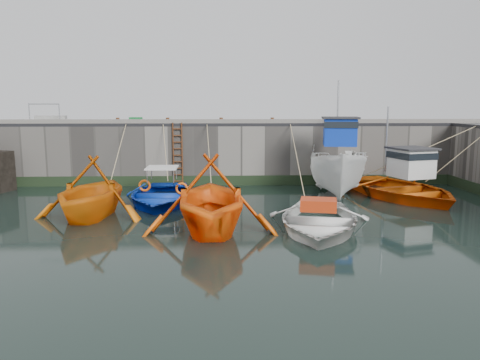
{
  "coord_description": "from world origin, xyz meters",
  "views": [
    {
      "loc": [
        0.28,
        -13.62,
        4.01
      ],
      "look_at": [
        0.93,
        4.12,
        1.2
      ],
      "focal_mm": 35.0,
      "sensor_mm": 36.0,
      "label": 1
    }
  ],
  "objects_px": {
    "fish_crate": "(136,120)",
    "bollard_d": "(272,120)",
    "bollard_b": "(168,120)",
    "ladder": "(178,155)",
    "boat_far_white": "(338,169)",
    "boat_near_blacktrim": "(211,230)",
    "boat_near_navy": "(318,229)",
    "boat_near_blue": "(161,202)",
    "bollard_e": "(335,120)",
    "boat_far_orange": "(401,188)",
    "bollard_c": "(221,120)",
    "boat_near_white": "(92,217)",
    "bollard_a": "(118,120)"
  },
  "relations": [
    {
      "from": "fish_crate",
      "to": "bollard_d",
      "type": "bearing_deg",
      "value": -1.86
    },
    {
      "from": "bollard_b",
      "to": "ladder",
      "type": "bearing_deg",
      "value": -33.86
    },
    {
      "from": "fish_crate",
      "to": "boat_far_white",
      "type": "bearing_deg",
      "value": -11.23
    },
    {
      "from": "boat_far_white",
      "to": "fish_crate",
      "type": "relative_size",
      "value": 11.27
    },
    {
      "from": "boat_near_blacktrim",
      "to": "boat_near_navy",
      "type": "relative_size",
      "value": 0.99
    },
    {
      "from": "boat_near_blue",
      "to": "bollard_e",
      "type": "distance_m",
      "value": 10.01
    },
    {
      "from": "fish_crate",
      "to": "bollard_e",
      "type": "height_order",
      "value": "bollard_e"
    },
    {
      "from": "boat_near_navy",
      "to": "boat_far_orange",
      "type": "xyz_separation_m",
      "value": [
        4.76,
        5.2,
        0.43
      ]
    },
    {
      "from": "boat_far_orange",
      "to": "bollard_c",
      "type": "bearing_deg",
      "value": 138.53
    },
    {
      "from": "ladder",
      "to": "boat_far_white",
      "type": "distance_m",
      "value": 7.93
    },
    {
      "from": "boat_near_navy",
      "to": "boat_near_blacktrim",
      "type": "bearing_deg",
      "value": -166.86
    },
    {
      "from": "ladder",
      "to": "boat_near_navy",
      "type": "distance_m",
      "value": 10.33
    },
    {
      "from": "boat_far_orange",
      "to": "boat_near_white",
      "type": "bearing_deg",
      "value": 178.12
    },
    {
      "from": "ladder",
      "to": "bollard_e",
      "type": "height_order",
      "value": "bollard_e"
    },
    {
      "from": "boat_near_white",
      "to": "boat_far_white",
      "type": "xyz_separation_m",
      "value": [
        10.16,
        4.55,
        1.1
      ]
    },
    {
      "from": "boat_near_navy",
      "to": "bollard_d",
      "type": "bearing_deg",
      "value": 106.11
    },
    {
      "from": "boat_far_orange",
      "to": "bollard_e",
      "type": "xyz_separation_m",
      "value": [
        -2.17,
        3.8,
        2.87
      ]
    },
    {
      "from": "boat_near_blacktrim",
      "to": "boat_near_navy",
      "type": "xyz_separation_m",
      "value": [
        3.54,
        0.05,
        0.0
      ]
    },
    {
      "from": "boat_near_blue",
      "to": "bollard_c",
      "type": "distance_m",
      "value": 6.1
    },
    {
      "from": "boat_far_white",
      "to": "bollard_c",
      "type": "relative_size",
      "value": 25.29
    },
    {
      "from": "boat_near_navy",
      "to": "bollard_b",
      "type": "height_order",
      "value": "bollard_b"
    },
    {
      "from": "boat_near_blue",
      "to": "bollard_d",
      "type": "xyz_separation_m",
      "value": [
        5.13,
        4.46,
        3.3
      ]
    },
    {
      "from": "ladder",
      "to": "bollard_b",
      "type": "height_order",
      "value": "bollard_b"
    },
    {
      "from": "fish_crate",
      "to": "bollard_d",
      "type": "height_order",
      "value": "bollard_d"
    },
    {
      "from": "boat_near_blue",
      "to": "bollard_e",
      "type": "height_order",
      "value": "bollard_e"
    },
    {
      "from": "ladder",
      "to": "boat_far_white",
      "type": "xyz_separation_m",
      "value": [
        7.63,
        -2.1,
        -0.5
      ]
    },
    {
      "from": "boat_far_white",
      "to": "boat_near_blacktrim",
      "type": "bearing_deg",
      "value": -121.19
    },
    {
      "from": "boat_near_white",
      "to": "boat_far_white",
      "type": "height_order",
      "value": "boat_far_white"
    },
    {
      "from": "ladder",
      "to": "boat_far_white",
      "type": "relative_size",
      "value": 0.45
    },
    {
      "from": "ladder",
      "to": "boat_far_orange",
      "type": "bearing_deg",
      "value": -18.81
    },
    {
      "from": "boat_near_white",
      "to": "bollard_d",
      "type": "relative_size",
      "value": 17.26
    },
    {
      "from": "ladder",
      "to": "bollard_b",
      "type": "xyz_separation_m",
      "value": [
        -0.5,
        0.34,
        1.71
      ]
    },
    {
      "from": "boat_near_blue",
      "to": "boat_far_orange",
      "type": "xyz_separation_m",
      "value": [
        10.5,
        0.66,
        0.43
      ]
    },
    {
      "from": "boat_far_orange",
      "to": "boat_near_blue",
      "type": "bearing_deg",
      "value": 167.6
    },
    {
      "from": "bollard_b",
      "to": "bollard_d",
      "type": "height_order",
      "value": "same"
    },
    {
      "from": "boat_far_white",
      "to": "boat_far_orange",
      "type": "distance_m",
      "value": 2.96
    },
    {
      "from": "bollard_a",
      "to": "bollard_d",
      "type": "bearing_deg",
      "value": 0.0
    },
    {
      "from": "ladder",
      "to": "bollard_c",
      "type": "bearing_deg",
      "value": 8.67
    },
    {
      "from": "boat_near_white",
      "to": "bollard_b",
      "type": "height_order",
      "value": "bollard_b"
    },
    {
      "from": "ladder",
      "to": "boat_near_navy",
      "type": "xyz_separation_m",
      "value": [
        5.4,
        -8.66,
        -1.59
      ]
    },
    {
      "from": "boat_near_blacktrim",
      "to": "bollard_e",
      "type": "height_order",
      "value": "bollard_e"
    },
    {
      "from": "bollard_c",
      "to": "bollard_d",
      "type": "xyz_separation_m",
      "value": [
        2.6,
        0.0,
        0.0
      ]
    },
    {
      "from": "fish_crate",
      "to": "bollard_b",
      "type": "height_order",
      "value": "bollard_b"
    },
    {
      "from": "bollard_b",
      "to": "bollard_d",
      "type": "xyz_separation_m",
      "value": [
        5.3,
        0.0,
        0.0
      ]
    },
    {
      "from": "bollard_a",
      "to": "bollard_d",
      "type": "distance_m",
      "value": 7.8
    },
    {
      "from": "boat_far_orange",
      "to": "bollard_c",
      "type": "xyz_separation_m",
      "value": [
        -7.97,
        3.8,
        2.87
      ]
    },
    {
      "from": "boat_near_blue",
      "to": "boat_near_blacktrim",
      "type": "relative_size",
      "value": 1.03
    },
    {
      "from": "boat_near_navy",
      "to": "fish_crate",
      "type": "xyz_separation_m",
      "value": [
        -7.8,
        10.61,
        3.29
      ]
    },
    {
      "from": "bollard_a",
      "to": "boat_near_navy",
      "type": "bearing_deg",
      "value": -46.95
    },
    {
      "from": "boat_near_blue",
      "to": "bollard_e",
      "type": "xyz_separation_m",
      "value": [
        8.33,
        4.46,
        3.3
      ]
    }
  ]
}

